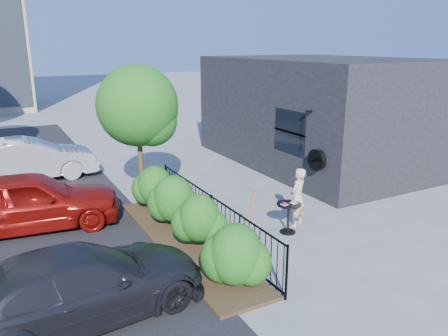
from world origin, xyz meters
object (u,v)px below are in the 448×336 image
patio_tree (141,111)px  cafe_table (289,213)px  woman (298,197)px  shovel (245,228)px  car_red (29,201)px  car_darkgrey (80,285)px  car_silver (29,160)px

patio_tree → cafe_table: 4.77m
cafe_table → patio_tree: bearing=127.0°
woman → shovel: (-2.01, -0.80, -0.11)m
woman → car_red: bearing=-54.1°
shovel → car_darkgrey: 3.66m
woman → patio_tree: bearing=-73.6°
patio_tree → cafe_table: size_ratio=4.87×
car_silver → patio_tree: bearing=-148.9°
patio_tree → car_red: (-3.01, -0.11, -2.02)m
patio_tree → shovel: patio_tree is taller
woman → car_red: size_ratio=0.35×
car_darkgrey → car_red: bearing=-2.1°
patio_tree → car_darkgrey: size_ratio=0.90×
woman → car_darkgrey: 5.80m
patio_tree → shovel: size_ratio=2.64×
patio_tree → car_silver: (-2.63, 4.35, -2.04)m
shovel → car_silver: bearing=113.6°
cafe_table → car_darkgrey: size_ratio=0.19×
car_darkgrey → patio_tree: bearing=-36.9°
car_silver → woman: bearing=-143.1°
patio_tree → car_darkgrey: bearing=-119.9°
cafe_table → car_red: car_red is taller
cafe_table → woman: (0.45, 0.25, 0.24)m
car_darkgrey → cafe_table: bearing=-83.9°
shovel → car_darkgrey: bearing=-169.7°
woman → car_silver: woman is taller
car_red → car_darkgrey: 4.48m
cafe_table → shovel: 1.66m
woman → shovel: size_ratio=1.02×
car_silver → car_red: bearing=175.0°
woman → car_silver: (-5.62, 7.46, -0.04)m
patio_tree → car_silver: bearing=121.2°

